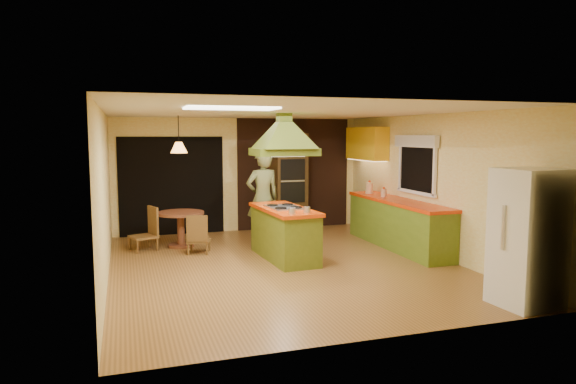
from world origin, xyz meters
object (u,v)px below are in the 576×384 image
object	(u,v)px
kitchen_island	(284,233)
dining_table	(181,222)
man	(263,198)
canister_large	(369,188)
wall_oven	(289,182)
refrigerator	(528,238)

from	to	relation	value
kitchen_island	dining_table	distance (m)	2.21
man	canister_large	size ratio (longest dim) A/B	7.92
dining_table	canister_large	bearing A→B (deg)	-3.57
wall_oven	dining_table	world-z (taller)	wall_oven
refrigerator	dining_table	size ratio (longest dim) A/B	1.94
wall_oven	canister_large	bearing A→B (deg)	-45.15
refrigerator	dining_table	xyz separation A→B (m)	(-3.75, 4.79, -0.39)
kitchen_island	refrigerator	world-z (taller)	refrigerator
kitchen_island	canister_large	size ratio (longest dim) A/B	7.88
man	canister_large	xyz separation A→B (m)	(2.32, 0.04, 0.12)
wall_oven	canister_large	size ratio (longest dim) A/B	9.37
refrigerator	wall_oven	distance (m)	5.93
man	dining_table	world-z (taller)	man
wall_oven	dining_table	size ratio (longest dim) A/B	2.43
kitchen_island	canister_large	distance (m)	2.67
man	canister_large	distance (m)	2.32
refrigerator	canister_large	size ratio (longest dim) A/B	7.46
man	wall_oven	bearing A→B (deg)	-132.97
wall_oven	canister_large	distance (m)	1.85
kitchen_island	dining_table	size ratio (longest dim) A/B	2.05
wall_oven	kitchen_island	bearing A→B (deg)	-112.28
wall_oven	canister_large	xyz separation A→B (m)	(1.37, -1.25, -0.05)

